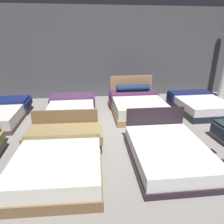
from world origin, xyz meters
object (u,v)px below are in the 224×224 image
object	(u,v)px
bed_5	(72,110)
bed_6	(137,105)
bed_7	(199,105)
bed_1	(60,158)
bed_2	(168,152)

from	to	relation	value
bed_5	bed_6	distance (m)	2.14
bed_5	bed_7	size ratio (longest dim) A/B	1.06
bed_1	bed_2	xyz separation A→B (m)	(2.19, -0.01, -0.06)
bed_2	bed_5	xyz separation A→B (m)	(-2.12, 2.70, 0.04)
bed_7	bed_2	bearing A→B (deg)	-129.61
bed_1	bed_7	size ratio (longest dim) A/B	1.08
bed_2	bed_6	xyz separation A→B (m)	(0.02, 2.79, 0.09)
bed_2	bed_7	bearing A→B (deg)	52.12
bed_1	bed_7	bearing A→B (deg)	34.30
bed_2	bed_5	distance (m)	3.43
bed_1	bed_2	world-z (taller)	bed_1
bed_1	bed_6	size ratio (longest dim) A/B	1.05
bed_5	bed_6	bearing A→B (deg)	2.98
bed_1	bed_2	bearing A→B (deg)	2.66
bed_7	bed_1	bearing A→B (deg)	-148.92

